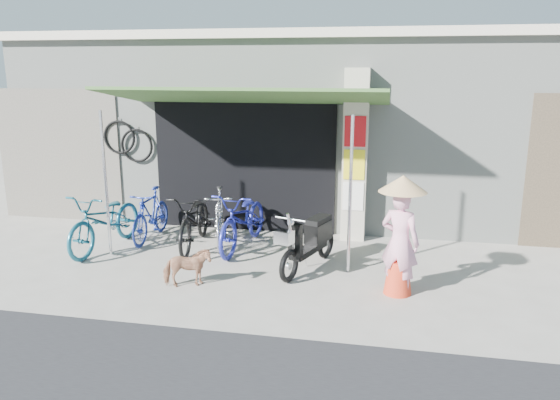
% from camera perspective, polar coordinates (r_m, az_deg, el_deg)
% --- Properties ---
extents(ground, '(80.00, 80.00, 0.00)m').
position_cam_1_polar(ground, '(7.81, -0.01, -8.94)').
color(ground, '#A29D93').
rests_on(ground, ground).
extents(bicycle_shop, '(12.30, 5.30, 3.66)m').
position_cam_1_polar(bicycle_shop, '(12.30, 4.71, 8.21)').
color(bicycle_shop, '#A8ADA5').
rests_on(bicycle_shop, ground).
extents(shop_pillar, '(0.42, 0.44, 3.00)m').
position_cam_1_polar(shop_pillar, '(9.65, 7.86, 4.59)').
color(shop_pillar, beige).
rests_on(shop_pillar, ground).
extents(awning, '(4.60, 1.88, 2.72)m').
position_cam_1_polar(awning, '(9.01, -3.67, 10.55)').
color(awning, '#365B29').
rests_on(awning, ground).
extents(neighbour_left, '(2.60, 0.06, 2.60)m').
position_cam_1_polar(neighbour_left, '(11.72, -22.06, 4.35)').
color(neighbour_left, '#6B665B').
rests_on(neighbour_left, ground).
extents(bike_teal, '(0.89, 1.99, 1.01)m').
position_cam_1_polar(bike_teal, '(9.62, -17.74, -2.03)').
color(bike_teal, '#18596D').
rests_on(bike_teal, ground).
extents(bike_blue, '(0.46, 1.54, 0.92)m').
position_cam_1_polar(bike_blue, '(9.95, -13.35, -1.50)').
color(bike_blue, '#21359B').
rests_on(bike_blue, ground).
extents(bike_black, '(0.83, 1.90, 0.97)m').
position_cam_1_polar(bike_black, '(9.38, -8.88, -2.06)').
color(bike_black, black).
rests_on(bike_black, ground).
extents(bike_silver, '(0.87, 1.68, 0.97)m').
position_cam_1_polar(bike_silver, '(9.46, -6.33, -1.82)').
color(bike_silver, '#BABBBF').
rests_on(bike_silver, ground).
extents(bike_navy, '(0.88, 2.00, 1.02)m').
position_cam_1_polar(bike_navy, '(9.25, -3.82, -2.00)').
color(bike_navy, '#22299F').
rests_on(bike_navy, ground).
extents(street_dog, '(0.73, 0.54, 0.56)m').
position_cam_1_polar(street_dog, '(7.79, -9.68, -6.99)').
color(street_dog, tan).
rests_on(street_dog, ground).
extents(moped, '(0.73, 1.62, 0.95)m').
position_cam_1_polar(moped, '(8.32, 3.13, -4.35)').
color(moped, black).
rests_on(moped, ground).
extents(nun, '(0.64, 0.64, 1.64)m').
position_cam_1_polar(nun, '(7.46, 12.46, -3.68)').
color(nun, '#ED9FBB').
rests_on(nun, ground).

